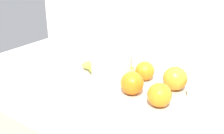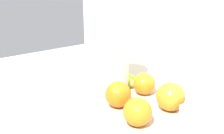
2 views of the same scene
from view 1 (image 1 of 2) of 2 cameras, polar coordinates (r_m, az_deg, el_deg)
wall_back at (r=1.31m, az=17.57°, el=-9.58°), size 1.83×0.06×1.30m
banana_bunch at (r=1.02m, az=-1.44°, el=-0.50°), size 0.22×0.17×0.04m
orange_back_left at (r=0.98m, az=6.45°, el=-0.76°), size 0.07×0.07×0.07m
orange_center at (r=0.93m, az=12.27°, el=-2.20°), size 0.08×0.08×0.08m
orange_right at (r=0.89m, az=3.97°, el=-3.19°), size 0.07×0.07×0.07m
orange_far_right at (r=0.83m, az=9.31°, el=-5.44°), size 0.07×0.07×0.07m
paper_towel_roll at (r=0.92m, az=-0.19°, el=5.22°), size 0.13×0.13×0.32m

